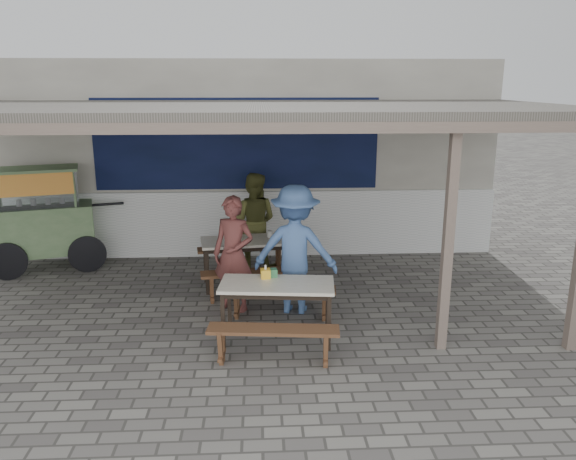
# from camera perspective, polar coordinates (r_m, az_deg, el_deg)

# --- Properties ---
(ground) EXTENTS (60.00, 60.00, 0.00)m
(ground) POSITION_cam_1_polar(r_m,az_deg,el_deg) (7.67, -4.16, -9.20)
(ground) COLOR slate
(ground) RESTS_ON ground
(back_wall) EXTENTS (9.00, 1.28, 3.50)m
(back_wall) POSITION_cam_1_polar(r_m,az_deg,el_deg) (10.67, -4.00, 7.28)
(back_wall) COLOR beige
(back_wall) RESTS_ON ground
(warung_roof) EXTENTS (9.00, 4.21, 2.81)m
(warung_roof) POSITION_cam_1_polar(r_m,az_deg,el_deg) (7.91, -4.30, 11.88)
(warung_roof) COLOR #5F5A52
(warung_roof) RESTS_ON ground
(table_left) EXTENTS (1.48, 0.85, 0.75)m
(table_left) POSITION_cam_1_polar(r_m,az_deg,el_deg) (8.72, -4.19, -1.49)
(table_left) COLOR silver
(table_left) RESTS_ON ground
(bench_left_street) EXTENTS (1.52, 0.49, 0.45)m
(bench_left_street) POSITION_cam_1_polar(r_m,az_deg,el_deg) (8.25, -3.63, -4.88)
(bench_left_street) COLOR brown
(bench_left_street) RESTS_ON ground
(bench_left_wall) EXTENTS (1.52, 0.49, 0.45)m
(bench_left_wall) POSITION_cam_1_polar(r_m,az_deg,el_deg) (9.40, -4.61, -2.40)
(bench_left_wall) COLOR brown
(bench_left_wall) RESTS_ON ground
(table_right) EXTENTS (1.44, 0.77, 0.75)m
(table_right) POSITION_cam_1_polar(r_m,az_deg,el_deg) (6.87, -1.13, -6.05)
(table_right) COLOR silver
(table_right) RESTS_ON ground
(bench_right_street) EXTENTS (1.50, 0.43, 0.45)m
(bench_right_street) POSITION_cam_1_polar(r_m,az_deg,el_deg) (6.42, -1.50, -10.83)
(bench_right_street) COLOR brown
(bench_right_street) RESTS_ON ground
(bench_right_wall) EXTENTS (1.50, 0.43, 0.45)m
(bench_right_wall) POSITION_cam_1_polar(r_m,az_deg,el_deg) (7.58, -0.79, -6.67)
(bench_right_wall) COLOR brown
(bench_right_wall) RESTS_ON ground
(vendor_cart) EXTENTS (2.06, 1.27, 1.75)m
(vendor_cart) POSITION_cam_1_polar(r_m,az_deg,el_deg) (10.29, -23.52, 1.42)
(vendor_cart) COLOR #708C5D
(vendor_cart) RESTS_ON ground
(patron_street_side) EXTENTS (0.70, 0.58, 1.62)m
(patron_street_side) POSITION_cam_1_polar(r_m,az_deg,el_deg) (7.78, -5.56, -2.46)
(patron_street_side) COLOR brown
(patron_street_side) RESTS_ON ground
(patron_wall_side) EXTENTS (0.94, 0.81, 1.65)m
(patron_wall_side) POSITION_cam_1_polar(r_m,az_deg,el_deg) (9.56, -3.50, 0.94)
(patron_wall_side) COLOR brown
(patron_wall_side) RESTS_ON ground
(patron_right_table) EXTENTS (1.26, 0.87, 1.79)m
(patron_right_table) POSITION_cam_1_polar(r_m,az_deg,el_deg) (7.68, 0.75, -1.98)
(patron_right_table) COLOR #4B6FAD
(patron_right_table) RESTS_ON ground
(tissue_box) EXTENTS (0.13, 0.13, 0.12)m
(tissue_box) POSITION_cam_1_polar(r_m,az_deg,el_deg) (7.00, -2.29, -4.45)
(tissue_box) COLOR yellow
(tissue_box) RESTS_ON table_right
(donation_box) EXTENTS (0.17, 0.13, 0.10)m
(donation_box) POSITION_cam_1_polar(r_m,az_deg,el_deg) (7.04, -1.78, -4.39)
(donation_box) COLOR #377C4C
(donation_box) RESTS_ON table_right
(condiment_jar) EXTENTS (0.09, 0.09, 0.10)m
(condiment_jar) POSITION_cam_1_polar(r_m,az_deg,el_deg) (8.81, -1.84, -0.41)
(condiment_jar) COLOR silver
(condiment_jar) RESTS_ON table_left
(condiment_bowl) EXTENTS (0.21, 0.21, 0.04)m
(condiment_bowl) POSITION_cam_1_polar(r_m,az_deg,el_deg) (8.75, -5.72, -0.80)
(condiment_bowl) COLOR white
(condiment_bowl) RESTS_ON table_left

